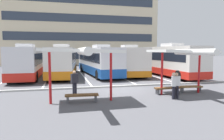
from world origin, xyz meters
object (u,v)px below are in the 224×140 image
(coach_bus_2, at_px, (98,61))
(waiting_passenger_1, at_px, (176,84))
(bench_0, at_px, (82,96))
(bench_2, at_px, (191,88))
(waiting_passenger_0, at_px, (174,84))
(waiting_shelter_1, at_px, (184,53))
(waiting_passenger_2, at_px, (75,81))
(coach_bus_4, at_px, (164,61))
(coach_bus_0, at_px, (29,62))
(coach_bus_1, at_px, (64,62))
(bench_1, at_px, (167,89))
(waiting_shelter_0, at_px, (82,52))
(coach_bus_3, at_px, (126,61))

(coach_bus_2, xyz_separation_m, waiting_passenger_1, (2.52, -13.07, -0.72))
(coach_bus_2, distance_m, bench_0, 13.05)
(bench_2, distance_m, waiting_passenger_0, 2.67)
(coach_bus_2, bearing_deg, bench_2, -69.18)
(waiting_shelter_1, height_order, waiting_passenger_2, waiting_shelter_1)
(bench_2, bearing_deg, coach_bus_4, 72.21)
(coach_bus_0, distance_m, waiting_shelter_1, 15.81)
(coach_bus_1, height_order, bench_2, coach_bus_1)
(bench_1, height_order, waiting_passenger_1, waiting_passenger_1)
(bench_0, bearing_deg, bench_2, 6.96)
(bench_0, bearing_deg, waiting_passenger_0, -5.73)
(coach_bus_2, xyz_separation_m, waiting_passenger_2, (-3.29, -10.53, -0.71))
(bench_0, height_order, waiting_passenger_1, waiting_passenger_1)
(coach_bus_4, xyz_separation_m, waiting_passenger_2, (-10.81, -8.34, -0.81))
(bench_0, bearing_deg, waiting_shelter_0, -90.00)
(coach_bus_1, height_order, bench_1, coach_bus_1)
(coach_bus_1, bearing_deg, bench_2, -53.61)
(waiting_passenger_0, bearing_deg, waiting_shelter_1, 37.85)
(coach_bus_4, relative_size, bench_0, 6.77)
(coach_bus_2, height_order, waiting_passenger_2, coach_bus_2)
(bench_2, bearing_deg, coach_bus_3, 93.97)
(waiting_shelter_0, bearing_deg, waiting_passenger_0, -3.17)
(waiting_passenger_2, bearing_deg, bench_1, -12.16)
(coach_bus_4, distance_m, waiting_passenger_1, 12.00)
(coach_bus_3, distance_m, bench_2, 11.97)
(waiting_passenger_0, relative_size, waiting_passenger_2, 1.01)
(coach_bus_0, bearing_deg, waiting_passenger_2, -66.11)
(bench_0, height_order, waiting_shelter_1, waiting_shelter_1)
(bench_0, relative_size, bench_2, 1.16)
(bench_1, relative_size, waiting_passenger_0, 1.09)
(waiting_shelter_0, bearing_deg, bench_1, 10.57)
(coach_bus_1, distance_m, coach_bus_3, 7.59)
(waiting_passenger_1, distance_m, waiting_passenger_2, 6.34)
(waiting_passenger_0, bearing_deg, bench_0, 174.27)
(coach_bus_4, distance_m, waiting_shelter_0, 15.04)
(coach_bus_2, relative_size, waiting_passenger_0, 7.72)
(coach_bus_1, xyz_separation_m, bench_1, (6.60, -11.48, -1.29))
(coach_bus_0, bearing_deg, waiting_shelter_1, -45.33)
(coach_bus_4, relative_size, waiting_passenger_1, 8.04)
(coach_bus_3, distance_m, waiting_shelter_0, 14.66)
(coach_bus_0, relative_size, coach_bus_3, 0.88)
(coach_bus_1, xyz_separation_m, waiting_passenger_2, (0.65, -10.20, -0.73))
(bench_2, xyz_separation_m, waiting_passenger_2, (-7.75, 1.19, 0.56))
(coach_bus_3, bearing_deg, coach_bus_2, -177.63)
(waiting_shelter_1, distance_m, waiting_passenger_0, 2.43)
(coach_bus_2, height_order, waiting_shelter_1, coach_bus_2)
(coach_bus_2, bearing_deg, bench_0, -103.45)
(coach_bus_1, distance_m, waiting_passenger_1, 14.31)
(coach_bus_1, distance_m, bench_2, 14.21)
(waiting_shelter_0, bearing_deg, coach_bus_2, 76.79)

